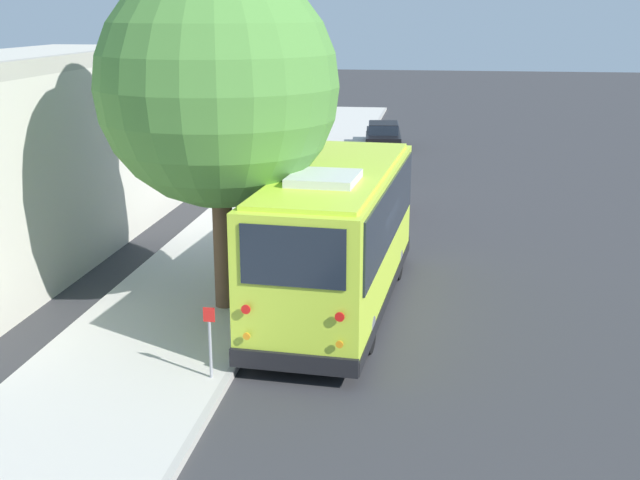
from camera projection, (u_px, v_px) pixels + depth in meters
ground_plane at (352, 309)px, 19.03m from camera, size 160.00×160.00×0.00m
sidewalk_slab at (189, 297)px, 19.57m from camera, size 80.00×4.02×0.15m
curb_strip at (273, 302)px, 19.28m from camera, size 80.00×0.14×0.15m
shuttle_bus at (337, 231)px, 18.56m from camera, size 8.72×3.09×3.54m
parked_sedan_maroon at (355, 196)px, 27.93m from camera, size 4.22×1.90×1.32m
parked_sedan_gray at (373, 162)px, 34.17m from camera, size 4.28×1.96×1.29m
parked_sedan_black at (383, 136)px, 41.17m from camera, size 4.76×2.08×1.31m
street_tree at (219, 68)px, 17.48m from camera, size 5.35×5.35×8.58m
sign_post_near at (210, 342)px, 14.95m from camera, size 0.06×0.22×1.40m
sign_post_far at (236, 310)px, 16.80m from camera, size 0.06×0.06×1.26m
fire_hydrant at (303, 214)px, 25.59m from camera, size 0.22×0.22×0.81m
building_backdrop at (17, 145)px, 25.54m from camera, size 22.68×8.12×5.76m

